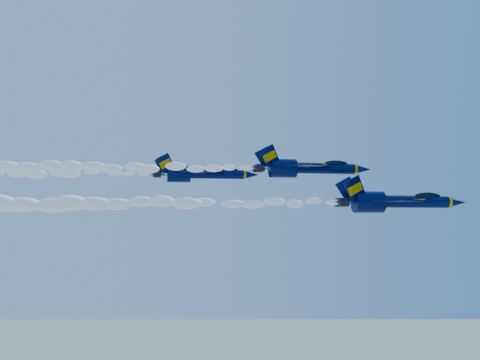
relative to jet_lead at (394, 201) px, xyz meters
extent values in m
cylinder|color=#000832|center=(2.83, 0.00, -0.07)|extent=(9.01, 1.50, 1.50)
ellipsoid|color=#000832|center=(-3.48, 0.00, -0.12)|extent=(1.56, 2.70, 6.41)
cone|color=#000832|center=(8.63, 0.00, -0.07)|extent=(2.60, 1.50, 1.50)
cylinder|color=orange|center=(7.43, 0.00, -0.07)|extent=(0.35, 1.56, 1.56)
ellipsoid|color=black|center=(4.53, 0.00, 0.68)|extent=(3.61, 1.17, 0.99)
cube|color=orange|center=(4.53, 0.00, 0.38)|extent=(4.21, 1.00, 0.18)
cube|color=#000832|center=(-1.68, -4.01, -0.07)|extent=(5.37, 6.37, 0.18)
cube|color=#000832|center=(-1.68, 4.01, -0.07)|extent=(5.37, 6.37, 0.18)
cube|color=orange|center=(-0.28, -4.01, 0.03)|extent=(2.42, 5.02, 0.10)
cube|color=orange|center=(-0.28, 4.01, 0.03)|extent=(2.42, 5.02, 0.10)
cube|color=#000832|center=(-5.69, -1.05, 1.43)|extent=(3.26, 1.03, 3.51)
cube|color=#000832|center=(-5.69, 1.05, 1.43)|extent=(3.26, 1.03, 3.51)
cylinder|color=black|center=(-6.99, -0.65, -0.17)|extent=(1.20, 1.10, 1.10)
cylinder|color=black|center=(-6.99, 0.65, -0.17)|extent=(1.20, 1.10, 1.10)
cube|color=orange|center=(-0.18, 0.00, 0.71)|extent=(11.02, 0.35, 0.08)
ellipsoid|color=white|center=(-33.31, 0.00, -0.47)|extent=(51.65, 2.23, 2.01)
cylinder|color=#000832|center=(-6.15, 8.68, 4.69)|extent=(8.54, 1.42, 1.42)
ellipsoid|color=#000832|center=(-12.12, 8.68, 4.65)|extent=(1.48, 2.56, 6.07)
cone|color=#000832|center=(-0.65, 8.68, 4.69)|extent=(2.47, 1.42, 1.42)
cylinder|color=orange|center=(-1.79, 8.68, 4.69)|extent=(0.33, 1.48, 1.48)
ellipsoid|color=black|center=(-4.54, 8.68, 5.40)|extent=(3.41, 1.11, 0.94)
cube|color=orange|center=(-4.54, 8.68, 5.12)|extent=(3.98, 0.95, 0.17)
cube|color=#000832|center=(-10.42, 4.88, 4.69)|extent=(5.08, 6.03, 0.17)
cube|color=#000832|center=(-10.42, 12.47, 4.69)|extent=(5.08, 6.03, 0.17)
cube|color=orange|center=(-9.09, 4.88, 4.79)|extent=(2.29, 4.75, 0.09)
cube|color=orange|center=(-9.09, 12.47, 4.79)|extent=(2.29, 4.75, 0.09)
cube|color=#000832|center=(-14.21, 7.68, 6.12)|extent=(3.09, 0.98, 3.33)
cube|color=#000832|center=(-14.21, 9.67, 6.12)|extent=(3.09, 0.98, 3.33)
cylinder|color=black|center=(-15.44, 8.06, 4.60)|extent=(1.14, 1.04, 1.04)
cylinder|color=black|center=(-15.44, 9.29, 4.60)|extent=(1.14, 1.04, 1.04)
cube|color=orange|center=(-8.99, 8.68, 5.43)|extent=(10.43, 0.33, 0.08)
ellipsoid|color=white|center=(-41.74, 8.68, 4.30)|extent=(51.65, 2.11, 1.90)
cylinder|color=#000832|center=(-19.52, 18.10, 4.38)|extent=(8.05, 1.34, 1.34)
ellipsoid|color=#000832|center=(-25.16, 18.10, 4.33)|extent=(1.40, 2.41, 5.72)
cone|color=#000832|center=(-14.34, 18.10, 4.38)|extent=(2.33, 1.34, 1.34)
cylinder|color=orange|center=(-15.41, 18.10, 4.38)|extent=(0.31, 1.40, 1.40)
ellipsoid|color=black|center=(-18.00, 18.10, 5.05)|extent=(3.22, 1.05, 0.89)
cube|color=orange|center=(-18.00, 18.10, 4.78)|extent=(3.76, 0.89, 0.16)
cube|color=#000832|center=(-23.55, 14.52, 4.38)|extent=(4.79, 5.68, 0.16)
cube|color=#000832|center=(-23.55, 21.67, 4.38)|extent=(4.79, 5.68, 0.16)
cube|color=orange|center=(-22.30, 14.52, 4.47)|extent=(2.16, 4.48, 0.09)
cube|color=orange|center=(-22.30, 21.67, 4.47)|extent=(2.16, 4.48, 0.09)
cube|color=#000832|center=(-27.13, 17.16, 5.72)|extent=(2.91, 0.92, 3.14)
cube|color=#000832|center=(-27.13, 19.04, 5.72)|extent=(2.91, 0.92, 3.14)
cylinder|color=black|center=(-28.29, 17.52, 4.29)|extent=(1.07, 0.98, 0.98)
cylinder|color=black|center=(-28.29, 18.68, 4.29)|extent=(1.07, 0.98, 0.98)
cube|color=orange|center=(-22.21, 18.10, 5.08)|extent=(9.84, 0.31, 0.07)
camera|label=1|loc=(-36.42, -78.10, -2.50)|focal=50.00mm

